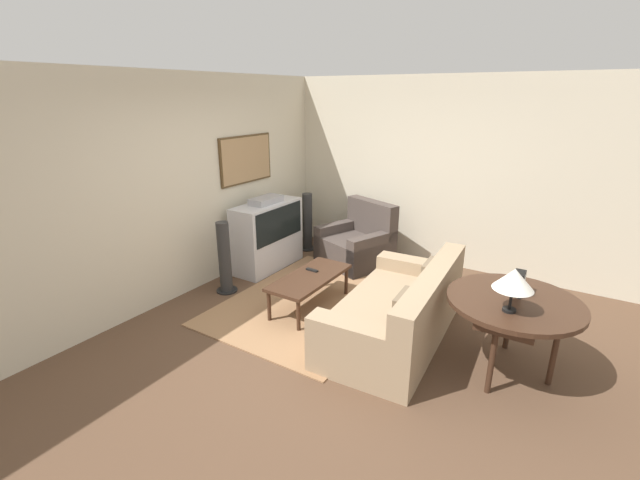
{
  "coord_description": "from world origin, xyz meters",
  "views": [
    {
      "loc": [
        -3.47,
        -2.06,
        2.46
      ],
      "look_at": [
        0.7,
        0.59,
        0.75
      ],
      "focal_mm": 24.0,
      "sensor_mm": 36.0,
      "label": 1
    }
  ],
  "objects_px": {
    "couch": "(398,313)",
    "speaker_tower_right": "(307,223)",
    "tv": "(268,235)",
    "mantel_clock": "(518,283)",
    "speaker_tower_left": "(225,259)",
    "table_lamp": "(514,280)",
    "coffee_table": "(310,279)",
    "console_table": "(514,306)",
    "armchair": "(357,245)"
  },
  "relations": [
    {
      "from": "speaker_tower_right",
      "to": "mantel_clock",
      "type": "bearing_deg",
      "value": -115.57
    },
    {
      "from": "console_table",
      "to": "mantel_clock",
      "type": "xyz_separation_m",
      "value": [
        0.11,
        0.01,
        0.17
      ]
    },
    {
      "from": "table_lamp",
      "to": "speaker_tower_left",
      "type": "distance_m",
      "value": 3.42
    },
    {
      "from": "armchair",
      "to": "console_table",
      "type": "height_order",
      "value": "armchair"
    },
    {
      "from": "couch",
      "to": "console_table",
      "type": "bearing_deg",
      "value": 86.89
    },
    {
      "from": "table_lamp",
      "to": "speaker_tower_right",
      "type": "bearing_deg",
      "value": 59.55
    },
    {
      "from": "console_table",
      "to": "speaker_tower_right",
      "type": "relative_size",
      "value": 1.24
    },
    {
      "from": "tv",
      "to": "coffee_table",
      "type": "relative_size",
      "value": 0.98
    },
    {
      "from": "couch",
      "to": "speaker_tower_right",
      "type": "distance_m",
      "value": 2.9
    },
    {
      "from": "console_table",
      "to": "speaker_tower_left",
      "type": "distance_m",
      "value": 3.39
    },
    {
      "from": "speaker_tower_left",
      "to": "speaker_tower_right",
      "type": "bearing_deg",
      "value": 0.0
    },
    {
      "from": "console_table",
      "to": "mantel_clock",
      "type": "bearing_deg",
      "value": 4.14
    },
    {
      "from": "tv",
      "to": "console_table",
      "type": "bearing_deg",
      "value": -102.88
    },
    {
      "from": "couch",
      "to": "console_table",
      "type": "relative_size",
      "value": 1.74
    },
    {
      "from": "table_lamp",
      "to": "couch",
      "type": "bearing_deg",
      "value": 76.91
    },
    {
      "from": "console_table",
      "to": "table_lamp",
      "type": "xyz_separation_m",
      "value": [
        -0.25,
        0.01,
        0.35
      ]
    },
    {
      "from": "couch",
      "to": "console_table",
      "type": "xyz_separation_m",
      "value": [
        0.01,
        -1.07,
        0.38
      ]
    },
    {
      "from": "table_lamp",
      "to": "speaker_tower_right",
      "type": "xyz_separation_m",
      "value": [
        1.98,
        3.37,
        -0.58
      ]
    },
    {
      "from": "coffee_table",
      "to": "armchair",
      "type": "bearing_deg",
      "value": 6.76
    },
    {
      "from": "tv",
      "to": "speaker_tower_right",
      "type": "relative_size",
      "value": 1.2
    },
    {
      "from": "mantel_clock",
      "to": "speaker_tower_left",
      "type": "xyz_separation_m",
      "value": [
        -0.27,
        3.37,
        -0.4
      ]
    },
    {
      "from": "couch",
      "to": "table_lamp",
      "type": "xyz_separation_m",
      "value": [
        -0.25,
        -1.06,
        0.74
      ]
    },
    {
      "from": "couch",
      "to": "tv",
      "type": "bearing_deg",
      "value": -112.05
    },
    {
      "from": "mantel_clock",
      "to": "coffee_table",
      "type": "bearing_deg",
      "value": 91.39
    },
    {
      "from": "tv",
      "to": "mantel_clock",
      "type": "relative_size",
      "value": 5.1
    },
    {
      "from": "coffee_table",
      "to": "speaker_tower_right",
      "type": "distance_m",
      "value": 2.04
    },
    {
      "from": "table_lamp",
      "to": "mantel_clock",
      "type": "distance_m",
      "value": 0.41
    },
    {
      "from": "coffee_table",
      "to": "speaker_tower_right",
      "type": "xyz_separation_m",
      "value": [
        1.67,
        1.16,
        0.07
      ]
    },
    {
      "from": "table_lamp",
      "to": "speaker_tower_right",
      "type": "distance_m",
      "value": 3.96
    },
    {
      "from": "couch",
      "to": "mantel_clock",
      "type": "distance_m",
      "value": 1.2
    },
    {
      "from": "table_lamp",
      "to": "tv",
      "type": "bearing_deg",
      "value": 73.13
    },
    {
      "from": "coffee_table",
      "to": "console_table",
      "type": "bearing_deg",
      "value": -91.56
    },
    {
      "from": "console_table",
      "to": "speaker_tower_left",
      "type": "bearing_deg",
      "value": 92.62
    },
    {
      "from": "coffee_table",
      "to": "speaker_tower_right",
      "type": "bearing_deg",
      "value": 34.91
    },
    {
      "from": "tv",
      "to": "table_lamp",
      "type": "xyz_separation_m",
      "value": [
        -1.04,
        -3.43,
        0.52
      ]
    },
    {
      "from": "console_table",
      "to": "speaker_tower_right",
      "type": "bearing_deg",
      "value": 62.93
    },
    {
      "from": "armchair",
      "to": "mantel_clock",
      "type": "relative_size",
      "value": 5.28
    },
    {
      "from": "table_lamp",
      "to": "speaker_tower_left",
      "type": "height_order",
      "value": "table_lamp"
    },
    {
      "from": "tv",
      "to": "speaker_tower_right",
      "type": "bearing_deg",
      "value": -3.6
    },
    {
      "from": "coffee_table",
      "to": "couch",
      "type": "bearing_deg",
      "value": -93.4
    },
    {
      "from": "couch",
      "to": "speaker_tower_right",
      "type": "height_order",
      "value": "speaker_tower_right"
    },
    {
      "from": "couch",
      "to": "mantel_clock",
      "type": "height_order",
      "value": "mantel_clock"
    },
    {
      "from": "armchair",
      "to": "coffee_table",
      "type": "bearing_deg",
      "value": -62.76
    },
    {
      "from": "tv",
      "to": "table_lamp",
      "type": "bearing_deg",
      "value": -106.87
    },
    {
      "from": "tv",
      "to": "speaker_tower_right",
      "type": "distance_m",
      "value": 0.95
    },
    {
      "from": "couch",
      "to": "table_lamp",
      "type": "relative_size",
      "value": 5.28
    },
    {
      "from": "table_lamp",
      "to": "speaker_tower_left",
      "type": "relative_size",
      "value": 0.41
    },
    {
      "from": "tv",
      "to": "mantel_clock",
      "type": "height_order",
      "value": "tv"
    },
    {
      "from": "tv",
      "to": "table_lamp",
      "type": "distance_m",
      "value": 3.62
    },
    {
      "from": "coffee_table",
      "to": "speaker_tower_left",
      "type": "relative_size",
      "value": 1.23
    }
  ]
}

